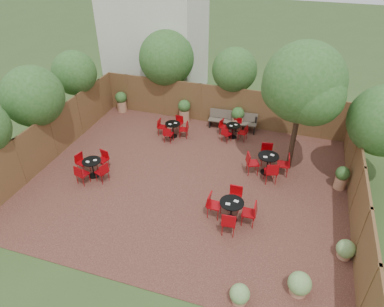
% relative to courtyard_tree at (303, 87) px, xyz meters
% --- Properties ---
extents(ground, '(80.00, 80.00, 0.00)m').
position_rel_courtyard_tree_xyz_m(ground, '(-3.67, -2.12, -3.61)').
color(ground, '#354F23').
rests_on(ground, ground).
extents(courtyard_paving, '(12.00, 10.00, 0.02)m').
position_rel_courtyard_tree_xyz_m(courtyard_paving, '(-3.67, -2.12, -3.60)').
color(courtyard_paving, '#3E1E19').
rests_on(courtyard_paving, ground).
extents(fence_back, '(12.00, 0.08, 2.00)m').
position_rel_courtyard_tree_xyz_m(fence_back, '(-3.67, 2.88, -2.61)').
color(fence_back, '#4D361C').
rests_on(fence_back, ground).
extents(fence_left, '(0.08, 10.00, 2.00)m').
position_rel_courtyard_tree_xyz_m(fence_left, '(-9.67, -2.12, -2.61)').
color(fence_left, '#4D361C').
rests_on(fence_left, ground).
extents(fence_right, '(0.08, 10.00, 2.00)m').
position_rel_courtyard_tree_xyz_m(fence_right, '(2.33, -2.12, -2.61)').
color(fence_right, '#4D361C').
rests_on(fence_right, ground).
extents(neighbour_building, '(5.00, 4.00, 8.00)m').
position_rel_courtyard_tree_xyz_m(neighbour_building, '(-8.17, 5.88, 0.39)').
color(neighbour_building, beige).
rests_on(neighbour_building, ground).
extents(overhang_foliage, '(15.60, 10.56, 2.76)m').
position_rel_courtyard_tree_xyz_m(overhang_foliage, '(-5.23, 0.88, -0.89)').
color(overhang_foliage, '#27531B').
rests_on(overhang_foliage, ground).
extents(courtyard_tree, '(3.02, 2.96, 5.22)m').
position_rel_courtyard_tree_xyz_m(courtyard_tree, '(0.00, 0.00, 0.00)').
color(courtyard_tree, black).
rests_on(courtyard_tree, courtyard_paving).
extents(park_bench_left, '(1.47, 0.56, 0.89)m').
position_rel_courtyard_tree_xyz_m(park_bench_left, '(-2.46, 2.51, -3.13)').
color(park_bench_left, brown).
rests_on(park_bench_left, courtyard_paving).
extents(park_bench_right, '(1.47, 0.54, 0.89)m').
position_rel_courtyard_tree_xyz_m(park_bench_right, '(-3.35, 2.51, -3.13)').
color(park_bench_right, brown).
rests_on(park_bench_right, courtyard_paving).
extents(bistro_tables, '(8.20, 6.94, 0.94)m').
position_rel_courtyard_tree_xyz_m(bistro_tables, '(-3.26, -1.26, -3.15)').
color(bistro_tables, black).
rests_on(bistro_tables, courtyard_paving).
extents(planters, '(11.48, 3.92, 1.14)m').
position_rel_courtyard_tree_xyz_m(planters, '(-4.27, 2.01, -3.00)').
color(planters, '#AA7455').
rests_on(planters, courtyard_paving).
extents(low_shrubs, '(3.30, 3.02, 0.70)m').
position_rel_courtyard_tree_xyz_m(low_shrubs, '(0.76, -5.59, -3.28)').
color(low_shrubs, '#AA7455').
rests_on(low_shrubs, courtyard_paving).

